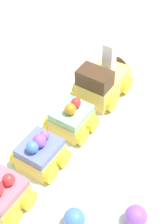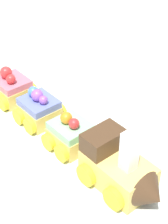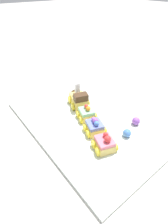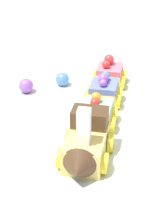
{
  "view_description": "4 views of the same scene",
  "coord_description": "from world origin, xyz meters",
  "px_view_note": "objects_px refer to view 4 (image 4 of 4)",
  "views": [
    {
      "loc": [
        -0.4,
        -0.13,
        0.47
      ],
      "look_at": [
        -0.02,
        -0.04,
        0.08
      ],
      "focal_mm": 60.0,
      "sensor_mm": 36.0,
      "label": 1
    },
    {
      "loc": [
        0.25,
        -0.38,
        0.41
      ],
      "look_at": [
        0.0,
        0.04,
        0.04
      ],
      "focal_mm": 60.0,
      "sensor_mm": 36.0,
      "label": 2
    },
    {
      "loc": [
        -0.42,
        0.34,
        0.46
      ],
      "look_at": [
        -0.03,
        0.03,
        0.08
      ],
      "focal_mm": 28.0,
      "sensor_mm": 36.0,
      "label": 3
    },
    {
      "loc": [
        0.58,
        -0.11,
        0.38
      ],
      "look_at": [
        -0.01,
        -0.03,
        0.03
      ],
      "focal_mm": 60.0,
      "sensor_mm": 36.0,
      "label": 4
    }
  ],
  "objects_px": {
    "cake_car_mint": "(97,114)",
    "cake_car_blueberry": "(104,92)",
    "gumball_purple": "(26,86)",
    "cake_train_locomotive": "(85,146)",
    "gumball_blue": "(62,79)",
    "cake_car_strawberry": "(109,75)"
  },
  "relations": [
    {
      "from": "cake_car_mint",
      "to": "cake_car_blueberry",
      "type": "distance_m",
      "value": 0.08
    },
    {
      "from": "gumball_purple",
      "to": "cake_train_locomotive",
      "type": "bearing_deg",
      "value": 19.87
    },
    {
      "from": "cake_car_mint",
      "to": "cake_car_strawberry",
      "type": "distance_m",
      "value": 0.17
    },
    {
      "from": "cake_train_locomotive",
      "to": "cake_car_mint",
      "type": "relative_size",
      "value": 1.56
    },
    {
      "from": "cake_train_locomotive",
      "to": "gumball_purple",
      "type": "xyz_separation_m",
      "value": [
        -0.25,
        -0.09,
        -0.01
      ]
    },
    {
      "from": "gumball_blue",
      "to": "gumball_purple",
      "type": "relative_size",
      "value": 0.96
    },
    {
      "from": "gumball_blue",
      "to": "cake_car_strawberry",
      "type": "bearing_deg",
      "value": 85.98
    },
    {
      "from": "cake_car_blueberry",
      "to": "gumball_purple",
      "type": "height_order",
      "value": "cake_car_blueberry"
    },
    {
      "from": "cake_train_locomotive",
      "to": "cake_car_blueberry",
      "type": "distance_m",
      "value": 0.2
    },
    {
      "from": "cake_car_strawberry",
      "to": "gumball_blue",
      "type": "relative_size",
      "value": 2.93
    },
    {
      "from": "cake_car_blueberry",
      "to": "cake_car_mint",
      "type": "bearing_deg",
      "value": -0.08
    },
    {
      "from": "cake_car_strawberry",
      "to": "cake_car_mint",
      "type": "bearing_deg",
      "value": 0.06
    },
    {
      "from": "cake_car_blueberry",
      "to": "gumball_purple",
      "type": "xyz_separation_m",
      "value": [
        -0.07,
        -0.15,
        -0.01
      ]
    },
    {
      "from": "cake_train_locomotive",
      "to": "gumball_blue",
      "type": "xyz_separation_m",
      "value": [
        -0.27,
        -0.01,
        -0.01
      ]
    },
    {
      "from": "gumball_blue",
      "to": "cake_car_mint",
      "type": "bearing_deg",
      "value": 15.84
    },
    {
      "from": "cake_car_mint",
      "to": "cake_train_locomotive",
      "type": "bearing_deg",
      "value": 0.11
    },
    {
      "from": "cake_car_strawberry",
      "to": "gumball_blue",
      "type": "xyz_separation_m",
      "value": [
        -0.01,
        -0.1,
        -0.01
      ]
    },
    {
      "from": "cake_car_mint",
      "to": "cake_car_strawberry",
      "type": "xyz_separation_m",
      "value": [
        -0.16,
        0.05,
        0.0
      ]
    },
    {
      "from": "cake_car_mint",
      "to": "gumball_purple",
      "type": "height_order",
      "value": "cake_car_mint"
    },
    {
      "from": "cake_car_strawberry",
      "to": "gumball_purple",
      "type": "bearing_deg",
      "value": -66.31
    },
    {
      "from": "cake_car_mint",
      "to": "cake_car_blueberry",
      "type": "bearing_deg",
      "value": 179.92
    },
    {
      "from": "cake_train_locomotive",
      "to": "gumball_blue",
      "type": "bearing_deg",
      "value": -158.54
    }
  ]
}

